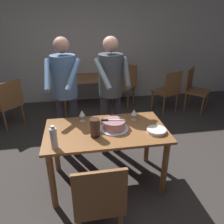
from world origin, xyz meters
name	(u,v)px	position (x,y,z in m)	size (l,w,h in m)	color
ground_plane	(107,180)	(0.00, 0.00, 0.00)	(14.00, 14.00, 0.00)	#383330
back_wall	(87,43)	(0.00, 3.01, 1.35)	(10.00, 0.12, 2.70)	beige
main_dining_table	(106,139)	(0.00, 0.00, 0.62)	(1.40, 0.78, 0.75)	brown
cake_on_platter	(114,125)	(0.10, 0.00, 0.80)	(0.34, 0.34, 0.11)	silver
cake_knife	(108,120)	(0.02, 0.01, 0.87)	(0.27, 0.07, 0.02)	silver
plate_stack	(156,131)	(0.55, -0.15, 0.77)	(0.22, 0.22, 0.04)	white
wine_glass_near	(134,112)	(0.38, 0.19, 0.85)	(0.08, 0.08, 0.14)	silver
wine_glass_far	(82,113)	(-0.26, 0.27, 0.85)	(0.08, 0.08, 0.14)	silver
water_bottle	(54,138)	(-0.56, -0.29, 0.86)	(0.07, 0.07, 0.25)	silver
hurricane_lamp	(95,128)	(-0.14, -0.12, 0.86)	(0.11, 0.11, 0.21)	black
person_cutting_cake	(111,86)	(0.16, 0.60, 1.08)	(0.46, 0.57, 1.72)	#2D2D38
person_standing_beside	(65,88)	(-0.45, 0.63, 1.08)	(0.46, 0.57, 1.72)	#2D2D38
chair_near_side	(99,199)	(-0.18, -0.77, 0.49)	(0.44, 0.44, 0.90)	brown
background_table	(84,85)	(-0.15, 2.31, 0.58)	(1.00, 0.70, 0.74)	brown
background_chair_0	(168,90)	(1.59, 1.93, 0.49)	(0.57, 0.57, 0.90)	brown
background_chair_1	(8,102)	(-1.54, 1.76, 0.49)	(0.62, 0.62, 0.90)	brown
background_chair_2	(125,83)	(0.80, 2.53, 0.49)	(0.61, 0.61, 0.90)	brown
background_chair_3	(194,88)	(2.19, 1.94, 0.49)	(0.62, 0.62, 0.90)	brown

